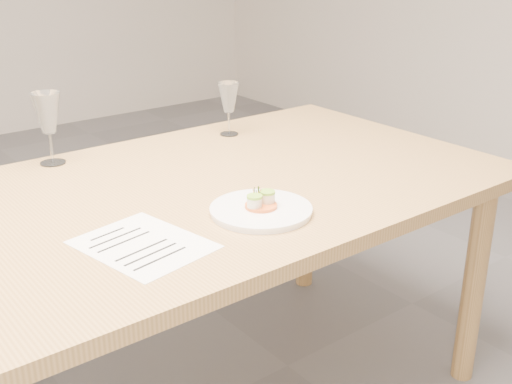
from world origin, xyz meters
TOP-DOWN VIEW (x-y plane):
  - dining_table at (0.00, 0.00)m, footprint 2.40×1.00m
  - dinner_plate at (0.34, -0.26)m, footprint 0.25×0.25m
  - recipe_sheet at (0.03, -0.23)m, footprint 0.27×0.32m
  - wine_glass_1 at (0.08, 0.43)m, footprint 0.09×0.09m
  - wine_glass_2 at (0.68, 0.35)m, footprint 0.07×0.07m

SIDE VIEW (x-z plane):
  - dining_table at x=0.00m, z-range 0.31..1.06m
  - recipe_sheet at x=0.03m, z-range 0.75..0.75m
  - dinner_plate at x=0.34m, z-range 0.73..0.80m
  - wine_glass_2 at x=0.68m, z-range 0.79..0.97m
  - wine_glass_1 at x=0.08m, z-range 0.79..1.01m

